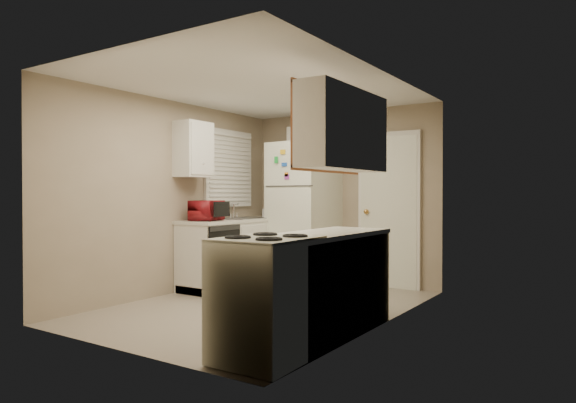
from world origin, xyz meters
The scene contains 19 objects.
floor centered at (0.00, 0.00, 0.00)m, with size 3.80×3.80×0.00m, color #AFA290.
ceiling centered at (0.00, 0.00, 2.40)m, with size 3.80×3.80×0.00m, color white.
wall_left centered at (-1.40, 0.00, 1.20)m, with size 3.80×3.80×0.00m, color gray.
wall_right centered at (1.40, 0.00, 1.20)m, with size 3.80×3.80×0.00m, color gray.
wall_back centered at (0.00, 1.90, 1.20)m, with size 2.80×2.80×0.00m, color gray.
wall_front centered at (0.00, -1.90, 1.20)m, with size 2.80×2.80×0.00m, color gray.
left_counter centered at (-1.10, 0.90, 0.45)m, with size 0.60×1.80×0.90m, color silver.
dishwasher centered at (-0.81, 0.30, 0.49)m, with size 0.03×0.58×0.72m, color black.
sink centered at (-1.10, 1.05, 0.86)m, with size 0.54×0.74×0.16m, color gray.
microwave centered at (-1.12, 0.32, 1.05)m, with size 0.26×0.46×0.31m, color maroon.
soap_bottle centered at (-1.15, 1.64, 1.00)m, with size 0.08×0.08×0.18m, color silver.
window_blinds centered at (-1.36, 1.05, 1.60)m, with size 0.10×0.98×1.08m, color silver.
upper_cabinet_left centered at (-1.25, 0.22, 1.80)m, with size 0.30×0.45×0.70m, color silver.
refrigerator centered at (-0.44, 1.58, 0.98)m, with size 0.80×0.78×1.95m, color silver.
cabinet_over_fridge centered at (-0.40, 1.75, 2.00)m, with size 0.70×0.30×0.40m, color silver.
interior_door centered at (0.70, 1.86, 1.02)m, with size 0.86×0.06×2.08m, color silver.
right_counter centered at (1.10, -0.80, 0.45)m, with size 0.60×2.00×0.90m, color silver.
stove centered at (1.10, -1.44, 0.46)m, with size 0.61×0.76×0.92m, color silver.
upper_cabinet_right centered at (1.25, -0.50, 1.80)m, with size 0.30×1.20×0.70m, color silver.
Camera 1 is at (3.33, -4.53, 1.24)m, focal length 32.00 mm.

